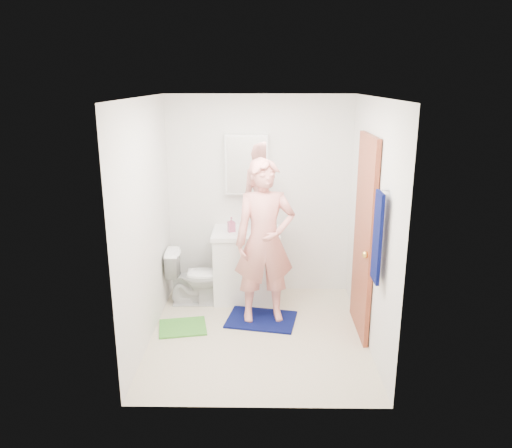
{
  "coord_description": "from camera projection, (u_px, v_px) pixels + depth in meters",
  "views": [
    {
      "loc": [
        0.04,
        -4.66,
        2.55
      ],
      "look_at": [
        -0.03,
        0.25,
        1.13
      ],
      "focal_mm": 35.0,
      "sensor_mm": 36.0,
      "label": 1
    }
  ],
  "objects": [
    {
      "name": "sink_basin",
      "position": [
        246.0,
        232.0,
        5.84
      ],
      "size": [
        0.4,
        0.4,
        0.03
      ],
      "primitive_type": "cylinder",
      "color": "white",
      "rests_on": "countertop"
    },
    {
      "name": "door_knob",
      "position": [
        366.0,
        255.0,
        4.75
      ],
      "size": [
        0.07,
        0.07,
        0.07
      ],
      "primitive_type": "sphere",
      "color": "gold",
      "rests_on": "door"
    },
    {
      "name": "green_rug",
      "position": [
        183.0,
        327.0,
        5.32
      ],
      "size": [
        0.56,
        0.5,
        0.02
      ],
      "primitive_type": "cube",
      "rotation": [
        0.0,
        0.0,
        0.19
      ],
      "color": "green",
      "rests_on": "floor"
    },
    {
      "name": "towel_hook",
      "position": [
        386.0,
        190.0,
        4.16
      ],
      "size": [
        0.06,
        0.02,
        0.02
      ],
      "primitive_type": "cylinder",
      "rotation": [
        0.0,
        1.57,
        0.0
      ],
      "color": "silver",
      "rests_on": "wall_right"
    },
    {
      "name": "wall_back",
      "position": [
        259.0,
        196.0,
        6.02
      ],
      "size": [
        2.2,
        0.02,
        2.4
      ],
      "primitive_type": "cube",
      "color": "silver",
      "rests_on": "ground"
    },
    {
      "name": "wall_left",
      "position": [
        145.0,
        224.0,
        4.87
      ],
      "size": [
        0.02,
        2.4,
        2.4
      ],
      "primitive_type": "cube",
      "color": "silver",
      "rests_on": "ground"
    },
    {
      "name": "ceiling",
      "position": [
        258.0,
        96.0,
        4.52
      ],
      "size": [
        2.2,
        2.4,
        0.02
      ],
      "primitive_type": "cube",
      "color": "white",
      "rests_on": "ground"
    },
    {
      "name": "toothbrush_cup",
      "position": [
        260.0,
        224.0,
        5.95
      ],
      "size": [
        0.15,
        0.15,
        0.09
      ],
      "primitive_type": "imported",
      "rotation": [
        0.0,
        0.0,
        -0.26
      ],
      "color": "#5B3F8B",
      "rests_on": "countertop"
    },
    {
      "name": "wall_right",
      "position": [
        372.0,
        225.0,
        4.84
      ],
      "size": [
        0.02,
        2.4,
        2.4
      ],
      "primitive_type": "cube",
      "color": "silver",
      "rests_on": "ground"
    },
    {
      "name": "vanity_cabinet",
      "position": [
        246.0,
        267.0,
        5.96
      ],
      "size": [
        0.75,
        0.55,
        0.8
      ],
      "primitive_type": "cube",
      "color": "white",
      "rests_on": "floor"
    },
    {
      "name": "floor",
      "position": [
        258.0,
        336.0,
        5.19
      ],
      "size": [
        2.2,
        2.4,
        0.02
      ],
      "primitive_type": "cube",
      "color": "beige",
      "rests_on": "ground"
    },
    {
      "name": "wall_front",
      "position": [
        257.0,
        270.0,
        3.69
      ],
      "size": [
        2.2,
        0.02,
        2.4
      ],
      "primitive_type": "cube",
      "color": "silver",
      "rests_on": "ground"
    },
    {
      "name": "mirror_panel",
      "position": [
        246.0,
        165.0,
        5.78
      ],
      "size": [
        0.46,
        0.01,
        0.66
      ],
      "primitive_type": "cube",
      "color": "white",
      "rests_on": "wall_back"
    },
    {
      "name": "door",
      "position": [
        364.0,
        237.0,
        5.03
      ],
      "size": [
        0.05,
        0.8,
        2.05
      ],
      "primitive_type": "cube",
      "color": "#A94B2E",
      "rests_on": "ground"
    },
    {
      "name": "man",
      "position": [
        265.0,
        242.0,
        5.27
      ],
      "size": [
        0.7,
        0.51,
        1.77
      ],
      "primitive_type": "imported",
      "rotation": [
        0.0,
        0.0,
        0.14
      ],
      "color": "#E48B80",
      "rests_on": "bath_mat"
    },
    {
      "name": "soap_dispenser",
      "position": [
        231.0,
        224.0,
        5.78
      ],
      "size": [
        0.1,
        0.1,
        0.18
      ],
      "primitive_type": "imported",
      "rotation": [
        0.0,
        0.0,
        0.35
      ],
      "color": "#B65576",
      "rests_on": "countertop"
    },
    {
      "name": "toilet",
      "position": [
        195.0,
        277.0,
        5.85
      ],
      "size": [
        0.66,
        0.4,
        0.66
      ],
      "primitive_type": "imported",
      "rotation": [
        0.0,
        0.0,
        1.61
      ],
      "color": "white",
      "rests_on": "floor"
    },
    {
      "name": "bath_mat",
      "position": [
        261.0,
        319.0,
        5.49
      ],
      "size": [
        0.82,
        0.65,
        0.02
      ],
      "primitive_type": "cube",
      "rotation": [
        0.0,
        0.0,
        -0.19
      ],
      "color": "#070D46",
      "rests_on": "floor"
    },
    {
      "name": "faucet",
      "position": [
        247.0,
        222.0,
        5.99
      ],
      "size": [
        0.03,
        0.03,
        0.12
      ],
      "primitive_type": "cylinder",
      "color": "silver",
      "rests_on": "countertop"
    },
    {
      "name": "medicine_cabinet",
      "position": [
        247.0,
        164.0,
        5.84
      ],
      "size": [
        0.5,
        0.12,
        0.7
      ],
      "primitive_type": "cube",
      "color": "white",
      "rests_on": "wall_back"
    },
    {
      "name": "towel",
      "position": [
        377.0,
        237.0,
        4.28
      ],
      "size": [
        0.03,
        0.24,
        0.8
      ],
      "primitive_type": "cube",
      "color": "#070D46",
      "rests_on": "wall_right"
    },
    {
      "name": "countertop",
      "position": [
        246.0,
        233.0,
        5.84
      ],
      "size": [
        0.79,
        0.59,
        0.05
      ],
      "primitive_type": "cube",
      "color": "white",
      "rests_on": "vanity_cabinet"
    }
  ]
}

